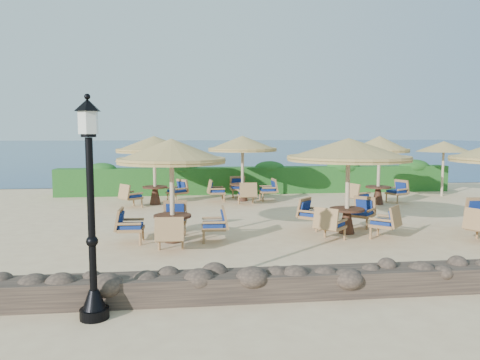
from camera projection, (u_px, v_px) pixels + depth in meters
ground at (296, 224)px, 14.41m from camera, size 120.00×120.00×0.00m
sea at (203, 147)px, 83.52m from camera, size 160.00×160.00×0.00m
hedge at (259, 180)px, 21.45m from camera, size 18.00×0.90×1.20m
stone_wall at (380, 280)px, 8.26m from camera, size 15.00×0.65×0.44m
lamp_post at (91, 218)px, 6.96m from camera, size 0.44×0.44×3.31m
extra_parasol at (444, 147)px, 20.25m from camera, size 2.30×2.30×2.41m
cafe_set_0 at (172, 172)px, 11.83m from camera, size 2.82×2.82×2.65m
cafe_set_1 at (348, 164)px, 12.82m from camera, size 3.40×3.40×2.65m
cafe_set_3 at (154, 152)px, 17.96m from camera, size 2.94×2.94×2.65m
cafe_set_4 at (243, 156)px, 18.89m from camera, size 2.83×2.83×2.65m
cafe_set_5 at (379, 156)px, 17.98m from camera, size 2.84×2.28×2.65m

